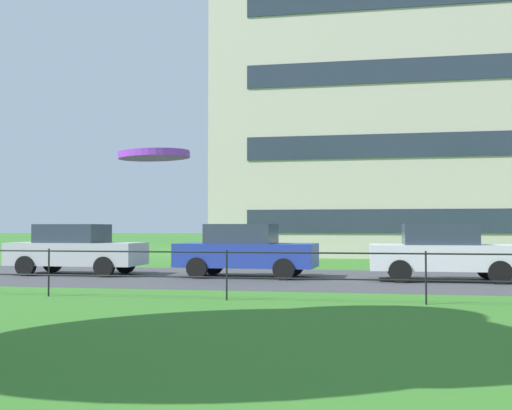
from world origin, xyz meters
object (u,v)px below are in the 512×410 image
(frisbee, at_px, (154,155))
(apartment_building_background, at_px, (450,97))
(car_silver_far_left, at_px, (76,249))
(car_blue_center, at_px, (245,250))
(car_white_right, at_px, (444,252))

(frisbee, bearing_deg, apartment_building_background, 82.19)
(frisbee, relative_size, car_silver_far_left, 0.09)
(car_blue_center, bearing_deg, apartment_building_background, 67.90)
(car_silver_far_left, height_order, car_blue_center, same)
(frisbee, bearing_deg, car_blue_center, 100.56)
(frisbee, xyz_separation_m, car_silver_far_left, (-8.27, 15.97, -0.94))
(car_silver_far_left, distance_m, car_white_right, 10.82)
(frisbee, xyz_separation_m, apartment_building_background, (4.83, 35.20, 7.13))
(apartment_building_background, bearing_deg, car_white_right, -96.66)
(car_blue_center, distance_m, car_white_right, 5.53)
(car_silver_far_left, height_order, car_white_right, same)
(frisbee, bearing_deg, car_silver_far_left, 117.37)
(car_silver_far_left, relative_size, car_white_right, 0.99)
(car_blue_center, relative_size, apartment_building_background, 0.17)
(frisbee, bearing_deg, car_white_right, 80.77)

